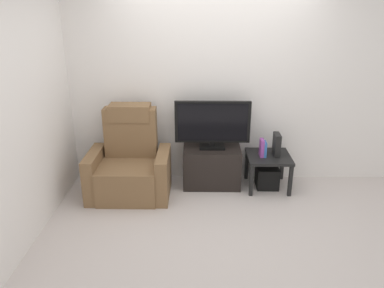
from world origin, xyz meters
The scene contains 11 objects.
ground_plane centered at (0.00, 0.00, 0.00)m, with size 6.40×6.40×0.00m, color #BCB2AD.
wall_back centered at (0.00, 1.13, 1.30)m, with size 6.40×0.06×2.60m, color silver.
wall_side centered at (-1.88, 0.00, 1.30)m, with size 0.06×4.48×2.60m, color silver.
tv_stand centered at (-0.03, 0.85, 0.26)m, with size 0.73×0.44×0.51m.
television centered at (-0.03, 0.87, 0.83)m, with size 0.94×0.20×0.61m.
recliner_armchair centered at (-1.05, 0.63, 0.37)m, with size 0.98×0.78×1.08m.
side_table centered at (0.69, 0.79, 0.37)m, with size 0.54×0.54×0.44m.
subwoofer_box centered at (0.69, 0.79, 0.14)m, with size 0.28×0.28×0.28m, color black.
book_leftmost centered at (0.59, 0.77, 0.55)m, with size 0.04×0.14×0.22m, color purple.
book_middle centered at (0.63, 0.77, 0.53)m, with size 0.03×0.14×0.19m, color #3366B2.
game_console centered at (0.78, 0.80, 0.58)m, with size 0.07×0.20×0.28m, color black.
Camera 1 is at (-0.22, -3.58, 2.25)m, focal length 35.08 mm.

